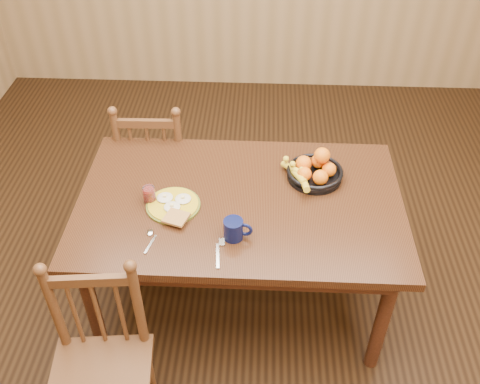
{
  "coord_description": "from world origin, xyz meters",
  "views": [
    {
      "loc": [
        0.09,
        -1.96,
        2.49
      ],
      "look_at": [
        0.0,
        0.0,
        0.8
      ],
      "focal_mm": 40.0,
      "sensor_mm": 36.0,
      "label": 1
    }
  ],
  "objects_px": {
    "chair_near": "(101,368)",
    "dining_table": "(240,212)",
    "coffee_mug": "(234,229)",
    "breakfast_plate": "(173,205)",
    "fruit_bowl": "(314,171)",
    "chair_far": "(157,165)"
  },
  "relations": [
    {
      "from": "dining_table",
      "to": "breakfast_plate",
      "type": "xyz_separation_m",
      "value": [
        -0.32,
        -0.07,
        0.1
      ]
    },
    {
      "from": "chair_far",
      "to": "chair_near",
      "type": "height_order",
      "value": "chair_far"
    },
    {
      "from": "breakfast_plate",
      "to": "fruit_bowl",
      "type": "height_order",
      "value": "fruit_bowl"
    },
    {
      "from": "chair_near",
      "to": "breakfast_plate",
      "type": "relative_size",
      "value": 3.08
    },
    {
      "from": "dining_table",
      "to": "coffee_mug",
      "type": "height_order",
      "value": "coffee_mug"
    },
    {
      "from": "chair_near",
      "to": "fruit_bowl",
      "type": "relative_size",
      "value": 2.87
    },
    {
      "from": "breakfast_plate",
      "to": "coffee_mug",
      "type": "bearing_deg",
      "value": -31.78
    },
    {
      "from": "chair_near",
      "to": "coffee_mug",
      "type": "relative_size",
      "value": 6.94
    },
    {
      "from": "breakfast_plate",
      "to": "fruit_bowl",
      "type": "relative_size",
      "value": 0.93
    },
    {
      "from": "dining_table",
      "to": "breakfast_plate",
      "type": "relative_size",
      "value": 5.31
    },
    {
      "from": "dining_table",
      "to": "coffee_mug",
      "type": "distance_m",
      "value": 0.29
    },
    {
      "from": "coffee_mug",
      "to": "fruit_bowl",
      "type": "relative_size",
      "value": 0.41
    },
    {
      "from": "breakfast_plate",
      "to": "chair_far",
      "type": "bearing_deg",
      "value": 108.21
    },
    {
      "from": "chair_near",
      "to": "dining_table",
      "type": "bearing_deg",
      "value": 48.39
    },
    {
      "from": "chair_far",
      "to": "coffee_mug",
      "type": "relative_size",
      "value": 6.98
    },
    {
      "from": "dining_table",
      "to": "coffee_mug",
      "type": "relative_size",
      "value": 11.96
    },
    {
      "from": "chair_near",
      "to": "fruit_bowl",
      "type": "distance_m",
      "value": 1.37
    },
    {
      "from": "coffee_mug",
      "to": "fruit_bowl",
      "type": "xyz_separation_m",
      "value": [
        0.38,
        0.45,
        -0.0
      ]
    },
    {
      "from": "dining_table",
      "to": "chair_near",
      "type": "bearing_deg",
      "value": -125.86
    },
    {
      "from": "fruit_bowl",
      "to": "dining_table",
      "type": "bearing_deg",
      "value": -153.04
    },
    {
      "from": "breakfast_plate",
      "to": "fruit_bowl",
      "type": "distance_m",
      "value": 0.73
    },
    {
      "from": "breakfast_plate",
      "to": "coffee_mug",
      "type": "height_order",
      "value": "coffee_mug"
    }
  ]
}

